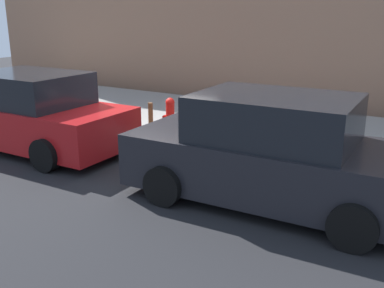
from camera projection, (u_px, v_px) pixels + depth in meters
The scene contains 12 objects.
ground_plane at pixel (147, 144), 10.18m from camera, with size 40.00×40.00×0.00m, color black.
sidewalk_curb at pixel (202, 119), 12.20m from camera, with size 18.00×5.00×0.14m, color gray.
suitcase_black_0 at pixel (320, 140), 8.65m from camera, with size 0.40×0.25×0.82m.
suitcase_maroon_1 at pixel (294, 136), 8.91m from camera, with size 0.45×0.28×0.81m.
suitcase_teal_2 at pixel (270, 132), 9.23m from camera, with size 0.44×0.23×0.98m.
suitcase_silver_3 at pixel (245, 130), 9.47m from camera, with size 0.45×0.24×0.98m.
suitcase_red_4 at pixel (224, 130), 9.77m from camera, with size 0.36×0.20×0.86m.
suitcase_olive_5 at pixel (202, 128), 9.96m from camera, with size 0.46×0.19×0.76m.
fire_hydrant at pixel (170, 115), 10.41m from camera, with size 0.39×0.21×0.85m.
bollard_post at pixel (151, 118), 10.54m from camera, with size 0.11×0.11×0.71m, color brown.
parked_car_charcoal_0 at pixel (273, 154), 6.89m from camera, with size 4.61×2.25×1.72m.
parked_car_red_1 at pixel (31, 113), 9.69m from camera, with size 4.57×2.18×1.66m.
Camera 1 is at (-5.98, 7.78, 2.91)m, focal length 41.71 mm.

